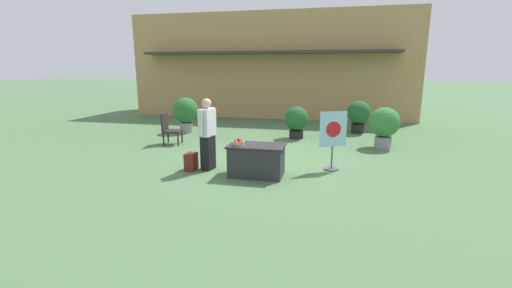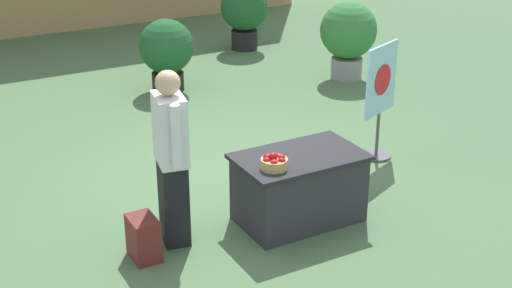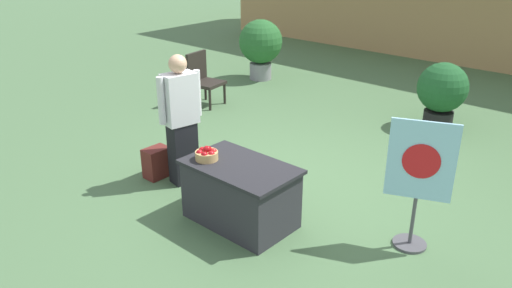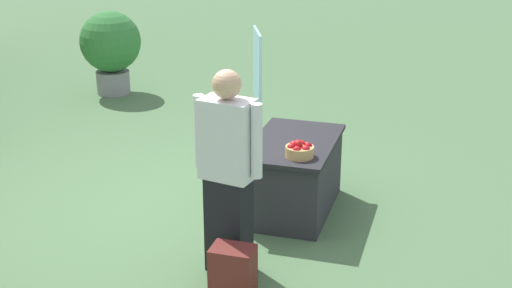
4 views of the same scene
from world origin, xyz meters
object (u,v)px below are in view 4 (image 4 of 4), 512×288
apple_basket (299,149)px  backpack (233,272)px  poster_board (257,82)px  person_visitor (228,172)px  display_table (293,176)px  potted_plant_far_left (111,46)px

apple_basket → backpack: (-1.27, 0.22, -0.59)m
poster_board → backpack: bearing=-99.6°
person_visitor → poster_board: 3.02m
display_table → apple_basket: apple_basket is taller
potted_plant_far_left → apple_basket: bearing=-133.6°
apple_basket → backpack: 1.42m
person_visitor → apple_basket: bearing=-12.7°
person_visitor → potted_plant_far_left: size_ratio=1.37×
apple_basket → display_table: bearing=20.8°
display_table → person_visitor: person_visitor is taller
backpack → potted_plant_far_left: size_ratio=0.33×
apple_basket → person_visitor: size_ratio=0.15×
apple_basket → person_visitor: 0.97m
backpack → potted_plant_far_left: (4.87, 3.56, 0.53)m
poster_board → potted_plant_far_left: 3.16m
person_visitor → potted_plant_far_left: 5.63m
display_table → backpack: (-1.65, 0.08, -0.16)m
display_table → backpack: display_table is taller
backpack → poster_board: size_ratio=0.29×
apple_basket → backpack: size_ratio=0.62×
backpack → potted_plant_far_left: 6.06m
backpack → potted_plant_far_left: bearing=36.1°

